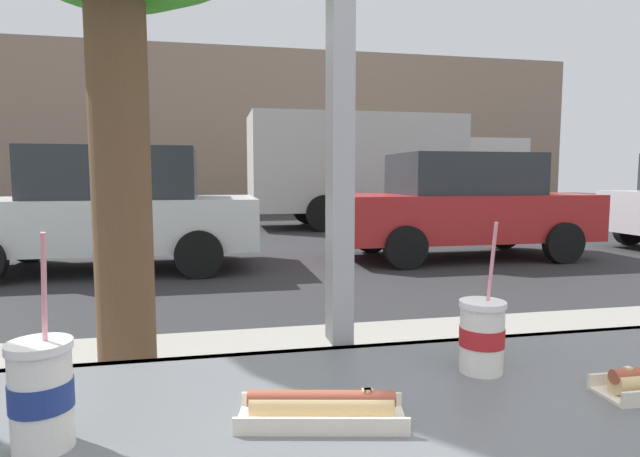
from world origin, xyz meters
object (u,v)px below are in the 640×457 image
at_px(soda_cup_right, 41,393).
at_px(parked_car_red, 462,205).
at_px(parked_car_white, 110,209).
at_px(box_truck, 380,167).
at_px(soda_cup_left, 482,335).
at_px(hotdog_tray_near, 322,408).

height_order(soda_cup_right, parked_car_red, parked_car_red).
bearing_deg(parked_car_red, parked_car_white, 180.00).
height_order(soda_cup_right, box_truck, box_truck).
bearing_deg(soda_cup_right, soda_cup_left, 10.57).
height_order(parked_car_red, box_truck, box_truck).
bearing_deg(hotdog_tray_near, soda_cup_right, 179.56).
xyz_separation_m(soda_cup_left, parked_car_white, (-1.96, 7.04, -0.15)).
bearing_deg(soda_cup_right, parked_car_red, 59.22).
height_order(soda_cup_left, box_truck, box_truck).
bearing_deg(parked_car_red, soda_cup_left, -116.55).
bearing_deg(hotdog_tray_near, parked_car_red, 61.68).
xyz_separation_m(soda_cup_right, parked_car_white, (-1.20, 7.18, -0.16)).
xyz_separation_m(parked_car_white, parked_car_red, (5.48, -0.00, -0.01)).
relative_size(hotdog_tray_near, box_truck, 0.04).
bearing_deg(parked_car_red, box_truck, 85.64).
xyz_separation_m(parked_car_white, box_truck, (5.91, 5.58, 0.73)).
bearing_deg(parked_car_white, soda_cup_left, -74.41).
bearing_deg(soda_cup_left, parked_car_red, 63.45).
xyz_separation_m(soda_cup_right, parked_car_red, (4.28, 7.18, -0.17)).
bearing_deg(parked_car_white, parked_car_red, -0.00).
bearing_deg(box_truck, soda_cup_right, -110.23).
height_order(hotdog_tray_near, parked_car_red, parked_car_red).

